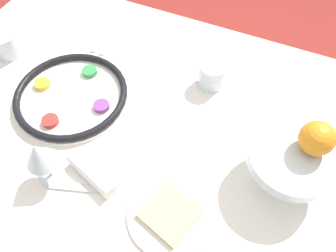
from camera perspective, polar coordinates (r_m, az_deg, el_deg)
ground_plane at (r=1.57m, az=-2.13°, el=-17.60°), size 8.00×8.00×0.00m
dining_table at (r=1.21m, az=-2.70°, el=-12.28°), size 1.46×1.03×0.77m
seder_plate at (r=0.98m, az=-16.49°, el=5.16°), size 0.32×0.32×0.03m
wine_glass at (r=0.78m, az=-21.52°, el=-4.76°), size 0.08×0.08×0.14m
fruit_stand at (r=0.79m, az=20.60°, el=-5.57°), size 0.20×0.20×0.11m
orange_fruit at (r=0.76m, az=24.52°, el=-2.00°), size 0.08×0.08×0.08m
bread_plate at (r=0.77m, az=0.42°, el=-15.04°), size 0.20×0.20×0.02m
napkin_roll at (r=0.82m, az=-13.19°, el=-8.10°), size 0.15×0.08×0.04m
cup_near at (r=1.17m, az=-26.39°, el=12.52°), size 0.08×0.08×0.07m
cup_mid at (r=0.97m, az=7.61°, el=8.82°), size 0.08×0.08×0.07m
fork_left at (r=1.16m, az=-11.02°, el=15.25°), size 0.03×0.17×0.01m
fork_right at (r=1.14m, az=-9.70°, el=14.92°), size 0.03×0.17×0.01m
spoon at (r=0.83m, az=-15.38°, el=-10.26°), size 0.15×0.07×0.01m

